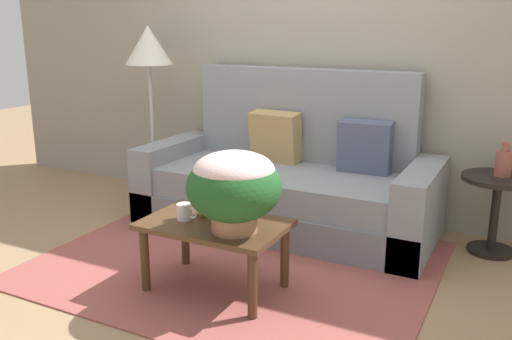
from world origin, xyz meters
TOP-DOWN VIEW (x-y plane):
  - ground_plane at (0.00, 0.00)m, footprint 14.00×14.00m
  - wall_back at (0.00, 1.20)m, footprint 6.40×0.12m
  - area_rug at (0.00, -0.08)m, footprint 2.44×1.96m
  - couch at (0.01, 0.72)m, footprint 2.20×0.92m
  - coffee_table at (0.07, -0.46)m, footprint 0.81×0.52m
  - side_table at (1.45, 0.86)m, footprint 0.47×0.47m
  - floor_lamp at (-1.28, 0.75)m, footprint 0.39×0.39m
  - potted_plant at (0.24, -0.52)m, footprint 0.51×0.51m
  - coffee_mug at (-0.10, -0.50)m, footprint 0.13×0.09m
  - snack_bowl at (-0.04, -0.40)m, footprint 0.12×0.12m
  - table_vase at (1.47, 0.88)m, footprint 0.11×0.11m

SIDE VIEW (x-z plane):
  - ground_plane at x=0.00m, z-range 0.00..0.00m
  - area_rug at x=0.00m, z-range 0.00..0.01m
  - couch at x=0.01m, z-range -0.25..0.92m
  - coffee_table at x=0.07m, z-range 0.14..0.56m
  - side_table at x=1.45m, z-range 0.10..0.64m
  - snack_bowl at x=-0.04m, z-range 0.42..0.48m
  - coffee_mug at x=-0.10m, z-range 0.42..0.51m
  - table_vase at x=1.47m, z-range 0.51..0.74m
  - potted_plant at x=0.24m, z-range 0.46..0.90m
  - floor_lamp at x=-1.28m, z-range 0.51..2.00m
  - wall_back at x=0.00m, z-range 0.00..2.70m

